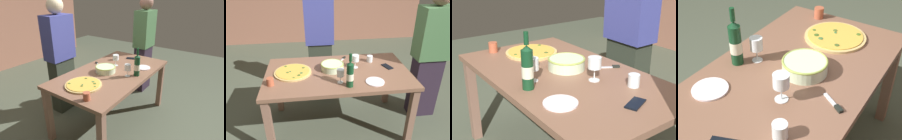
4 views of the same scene
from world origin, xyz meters
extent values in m
plane|color=#4D5544|center=(0.00, 0.00, 0.00)|extent=(8.00, 8.00, 0.00)
cube|color=brown|center=(0.00, 0.00, 0.73)|extent=(1.60, 0.90, 0.04)
cube|color=#87604E|center=(0.74, -0.40, 0.35)|extent=(0.07, 0.07, 0.71)
cube|color=#87604E|center=(-0.74, 0.40, 0.35)|extent=(0.07, 0.07, 0.71)
cube|color=#87604E|center=(0.74, 0.40, 0.35)|extent=(0.07, 0.07, 0.71)
cylinder|color=tan|center=(-0.50, 0.04, 0.76)|extent=(0.41, 0.41, 0.02)
cylinder|color=gold|center=(-0.50, 0.04, 0.77)|extent=(0.37, 0.37, 0.01)
cylinder|color=#437137|center=(-0.40, -0.02, 0.77)|extent=(0.03, 0.03, 0.00)
cylinder|color=#475F25|center=(-0.38, 0.10, 0.77)|extent=(0.03, 0.03, 0.00)
cylinder|color=#406221|center=(-0.43, -0.07, 0.77)|extent=(0.03, 0.03, 0.00)
cylinder|color=#456C29|center=(-0.48, -0.11, 0.77)|extent=(0.02, 0.02, 0.00)
cylinder|color=#476A24|center=(-0.59, 0.17, 0.77)|extent=(0.03, 0.03, 0.00)
cylinder|color=#4E6727|center=(-0.55, 0.01, 0.77)|extent=(0.03, 0.03, 0.00)
cylinder|color=#3D7138|center=(-0.53, 0.03, 0.77)|extent=(0.02, 0.02, 0.00)
cylinder|color=beige|center=(-0.06, 0.06, 0.79)|extent=(0.26, 0.26, 0.08)
torus|color=#9FB44E|center=(-0.06, 0.06, 0.82)|extent=(0.26, 0.26, 0.01)
cylinder|color=#123E21|center=(0.08, -0.32, 0.87)|extent=(0.07, 0.07, 0.24)
cone|color=#123E21|center=(0.08, -0.32, 1.00)|extent=(0.07, 0.07, 0.03)
cylinder|color=#123E21|center=(0.08, -0.32, 1.06)|extent=(0.03, 0.03, 0.08)
cylinder|color=#E8E7C7|center=(0.08, -0.32, 0.86)|extent=(0.07, 0.07, 0.07)
cylinder|color=white|center=(-0.01, -0.23, 0.75)|extent=(0.06, 0.06, 0.00)
cylinder|color=white|center=(-0.01, -0.23, 0.79)|extent=(0.01, 0.01, 0.07)
cylinder|color=white|center=(-0.01, -0.23, 0.86)|extent=(0.08, 0.08, 0.08)
cylinder|color=white|center=(0.21, 0.08, 0.75)|extent=(0.07, 0.07, 0.00)
cylinder|color=white|center=(0.21, 0.08, 0.79)|extent=(0.01, 0.01, 0.08)
cylinder|color=white|center=(0.21, 0.08, 0.87)|extent=(0.08, 0.08, 0.07)
cylinder|color=white|center=(0.42, 0.22, 0.79)|extent=(0.07, 0.07, 0.08)
cylinder|color=#B6583A|center=(-0.71, -0.20, 0.79)|extent=(0.07, 0.07, 0.08)
cylinder|color=white|center=(0.35, -0.27, 0.76)|extent=(0.19, 0.19, 0.01)
cube|color=black|center=(0.59, 0.05, 0.76)|extent=(0.12, 0.16, 0.01)
cube|color=silver|center=(0.09, 0.30, 0.75)|extent=(0.08, 0.11, 0.01)
cube|color=black|center=(0.13, 0.36, 0.76)|extent=(0.05, 0.06, 0.02)
cube|color=#2D3328|center=(-0.16, 0.79, 0.41)|extent=(0.33, 0.20, 0.82)
cube|color=#3A4090|center=(-0.16, 0.79, 1.12)|extent=(0.39, 0.24, 0.61)
sphere|color=beige|center=(-0.16, 0.79, 1.54)|extent=(0.22, 0.22, 0.22)
cube|color=#2C2030|center=(1.13, 0.10, 0.41)|extent=(0.33, 0.20, 0.81)
cube|color=#457044|center=(1.13, 0.10, 1.12)|extent=(0.39, 0.24, 0.61)
sphere|color=#8D6151|center=(1.13, 0.10, 1.54)|extent=(0.22, 0.22, 0.22)
camera|label=1|loc=(-1.86, -1.30, 1.72)|focal=30.64mm
camera|label=2|loc=(-0.28, -2.12, 1.88)|focal=34.72mm
camera|label=3|loc=(1.55, -1.11, 1.52)|focal=49.26mm
camera|label=4|loc=(1.18, 0.75, 1.77)|focal=49.44mm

